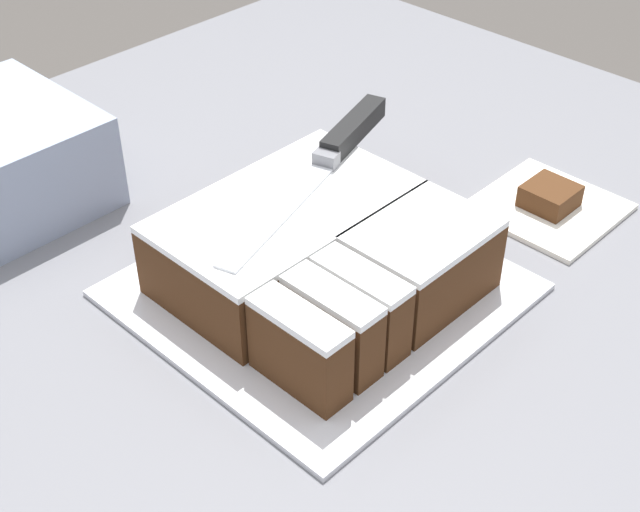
{
  "coord_description": "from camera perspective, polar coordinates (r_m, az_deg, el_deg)",
  "views": [
    {
      "loc": [
        -0.42,
        -0.51,
        1.48
      ],
      "look_at": [
        0.06,
        -0.05,
        0.96
      ],
      "focal_mm": 50.0,
      "sensor_mm": 36.0,
      "label": 1
    }
  ],
  "objects": [
    {
      "name": "cake_board",
      "position": [
        0.87,
        -0.0,
        -2.19
      ],
      "size": [
        0.33,
        0.33,
        0.01
      ],
      "color": "silver",
      "rests_on": "countertop"
    },
    {
      "name": "cake",
      "position": [
        0.85,
        -0.0,
        0.16
      ],
      "size": [
        0.25,
        0.25,
        0.08
      ],
      "color": "#472814",
      "rests_on": "cake_board"
    },
    {
      "name": "knife",
      "position": [
        0.93,
        1.27,
        7.19
      ],
      "size": [
        0.31,
        0.11,
        0.02
      ],
      "rotation": [
        0.0,
        0.0,
        3.44
      ],
      "color": "silver",
      "rests_on": "cake"
    },
    {
      "name": "paper_napkin",
      "position": [
        1.02,
        14.37,
        3.02
      ],
      "size": [
        0.14,
        0.14,
        0.01
      ],
      "color": "white",
      "rests_on": "countertop"
    },
    {
      "name": "brownie",
      "position": [
        1.01,
        14.5,
        3.74
      ],
      "size": [
        0.05,
        0.05,
        0.02
      ],
      "color": "#472814",
      "rests_on": "paper_napkin"
    }
  ]
}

